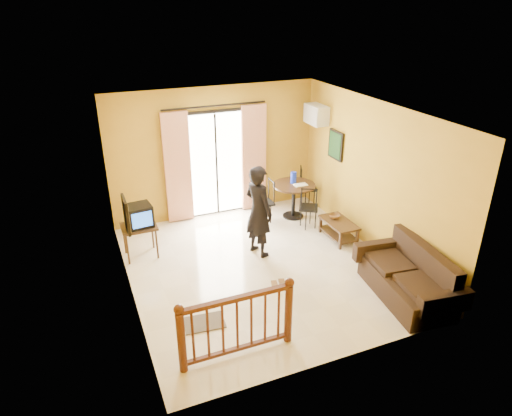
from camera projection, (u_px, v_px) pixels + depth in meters
name	position (u px, v px, depth m)	size (l,w,h in m)	color
ground	(261.00, 267.00, 8.19)	(5.00, 5.00, 0.00)	beige
room_shell	(261.00, 179.00, 7.47)	(5.00, 5.00, 5.00)	white
balcony_door	(216.00, 163.00, 9.73)	(2.25, 0.14, 2.46)	black
tv_table	(139.00, 229.00, 8.33)	(0.63, 0.52, 0.63)	black
television	(139.00, 216.00, 8.22)	(0.48, 0.45, 0.40)	black
picture_left	(126.00, 215.00, 6.60)	(0.05, 0.42, 0.52)	black
dining_table	(294.00, 191.00, 9.83)	(0.92, 0.92, 0.76)	black
water_jug	(293.00, 178.00, 9.79)	(0.13, 0.13, 0.25)	#162CD0
serving_tray	(301.00, 185.00, 9.71)	(0.28, 0.18, 0.02)	#ECE8C9
dining_chairs	(293.00, 218.00, 10.02)	(1.73, 1.48, 0.95)	black
air_conditioner	(316.00, 115.00, 9.64)	(0.31, 0.60, 0.40)	white
botanical_print	(336.00, 145.00, 9.35)	(0.05, 0.50, 0.60)	black
coffee_table	(339.00, 227.00, 9.06)	(0.47, 0.85, 0.38)	black
bowl	(335.00, 216.00, 9.13)	(0.22, 0.22, 0.07)	brown
sofa	(409.00, 279.00, 7.28)	(1.04, 1.89, 0.86)	black
standing_person	(259.00, 211.00, 8.29)	(0.64, 0.42, 1.74)	black
stair_balustrade	(237.00, 321.00, 5.96)	(1.63, 0.13, 1.04)	#471E0F
doormat	(204.00, 323.00, 6.79)	(0.60, 0.40, 0.02)	#514A41
sandals	(278.00, 284.00, 7.68)	(0.31, 0.27, 0.03)	brown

